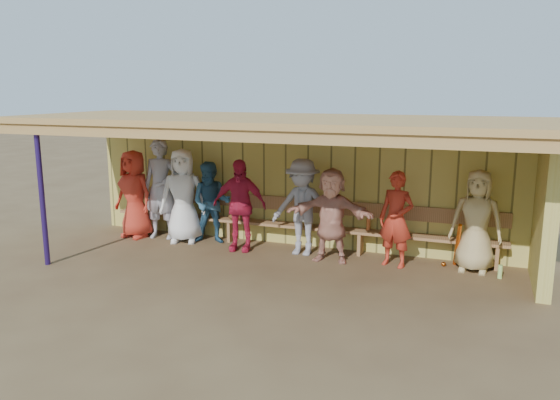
% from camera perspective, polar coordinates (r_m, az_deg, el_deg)
% --- Properties ---
extents(ground, '(90.00, 90.00, 0.00)m').
position_cam_1_polar(ground, '(9.46, -0.75, -6.64)').
color(ground, brown).
rests_on(ground, ground).
extents(player_a, '(0.80, 0.59, 2.00)m').
position_cam_1_polar(player_a, '(11.09, -12.34, 1.13)').
color(player_a, '#9D9AA2').
rests_on(player_a, ground).
extents(player_b, '(1.03, 0.83, 1.83)m').
position_cam_1_polar(player_b, '(10.76, -10.09, 0.44)').
color(player_b, white).
rests_on(player_b, ground).
extents(player_c, '(0.90, 0.78, 1.59)m').
position_cam_1_polar(player_c, '(10.61, -7.19, -0.28)').
color(player_c, '#2D5B7C').
rests_on(player_c, ground).
extents(player_d, '(1.05, 0.54, 1.71)m').
position_cam_1_polar(player_d, '(10.06, -4.26, -0.54)').
color(player_d, '#C31F3E').
rests_on(player_d, ground).
extents(player_e, '(1.16, 0.70, 1.75)m').
position_cam_1_polar(player_e, '(9.77, 2.35, -0.76)').
color(player_e, gray).
rests_on(player_e, ground).
extents(player_f, '(1.53, 0.53, 1.64)m').
position_cam_1_polar(player_f, '(9.42, 5.37, -1.59)').
color(player_f, tan).
rests_on(player_f, ground).
extents(player_g, '(0.67, 0.53, 1.62)m').
position_cam_1_polar(player_g, '(9.33, 12.04, -1.98)').
color(player_g, red).
rests_on(player_g, ground).
extents(player_h, '(0.87, 0.61, 1.69)m').
position_cam_1_polar(player_h, '(9.41, 19.84, -2.08)').
color(player_h, tan).
rests_on(player_h, ground).
extents(player_extra, '(0.95, 0.70, 1.77)m').
position_cam_1_polar(player_extra, '(11.32, -14.99, 0.60)').
color(player_extra, red).
rests_on(player_extra, ground).
extents(dugout_structure, '(8.80, 3.20, 2.50)m').
position_cam_1_polar(dugout_structure, '(9.59, 2.89, 3.99)').
color(dugout_structure, '#C6B654').
rests_on(dugout_structure, ground).
extents(bench, '(7.60, 0.34, 0.93)m').
position_cam_1_polar(bench, '(10.33, 1.49, -2.05)').
color(bench, '#A07244').
rests_on(bench, ground).
extents(dugout_equipment, '(6.47, 0.62, 0.80)m').
position_cam_1_polar(dugout_equipment, '(10.49, -2.74, -2.06)').
color(dugout_equipment, orange).
rests_on(dugout_equipment, ground).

